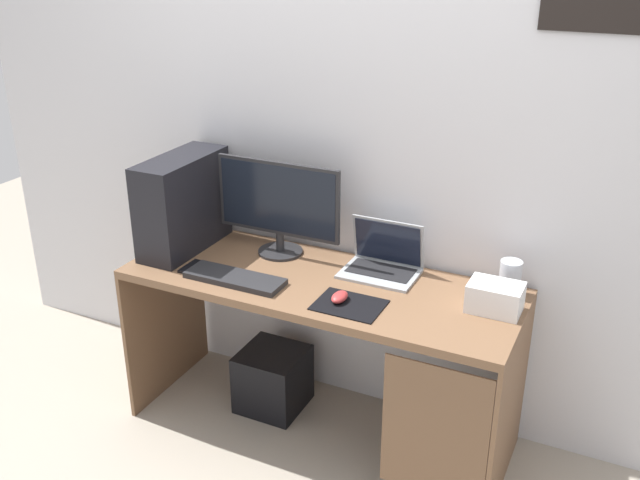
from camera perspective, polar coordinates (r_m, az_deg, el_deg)
The scene contains 13 objects.
ground_plane at distance 3.35m, azimuth 0.00°, elevation -14.66°, with size 8.00×8.00×0.00m, color #9E9384.
wall_back at distance 3.04m, azimuth 2.86°, elevation 8.85°, with size 4.00×0.05×2.60m.
desk at distance 3.00m, azimuth 0.28°, elevation -5.75°, with size 1.64×0.60×0.74m.
pc_tower at distance 3.23m, azimuth -10.83°, elevation 2.90°, with size 0.19×0.48×0.42m, color black.
monitor at distance 3.11m, azimuth -3.33°, elevation 2.75°, with size 0.58×0.20×0.42m.
laptop at distance 3.01m, azimuth 4.98°, elevation -1.78°, with size 0.31×0.23×0.22m.
speaker at distance 2.91m, azimuth 14.86°, elevation -2.91°, with size 0.09×0.09×0.14m, color #B7BCC6.
projector at distance 2.78m, azimuth 13.73°, elevation -4.45°, with size 0.20×0.14×0.11m, color white.
keyboard at distance 2.96m, azimuth -6.77°, elevation -3.03°, with size 0.42×0.14×0.02m, color #232326.
mousepad at distance 2.76m, azimuth 2.33°, elevation -5.18°, with size 0.26×0.20×0.01m, color black.
mouse_left at distance 2.77m, azimuth 1.56°, elevation -4.54°, with size 0.06×0.10×0.03m, color #B23333.
cell_phone at distance 3.10m, azimuth -10.04°, elevation -2.13°, with size 0.07×0.13×0.01m, color black.
subwoofer at distance 3.41m, azimuth -3.76°, elevation -10.95°, with size 0.29×0.29×0.29m, color black.
Camera 1 is at (1.14, -2.37, 2.07)m, focal length 40.30 mm.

